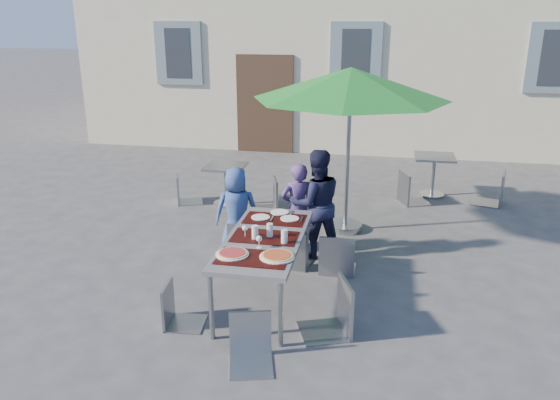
% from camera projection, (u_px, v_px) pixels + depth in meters
% --- Properties ---
extents(ground, '(90.00, 90.00, 0.00)m').
position_uv_depth(ground, '(302.00, 334.00, 5.42)').
color(ground, '#424244').
rests_on(ground, ground).
extents(dining_table, '(0.80, 1.85, 0.76)m').
position_uv_depth(dining_table, '(265.00, 242.00, 5.88)').
color(dining_table, '#45454A').
rests_on(dining_table, ground).
extents(pizza_near_left, '(0.33, 0.33, 0.03)m').
position_uv_depth(pizza_near_left, '(232.00, 253.00, 5.41)').
color(pizza_near_left, white).
rests_on(pizza_near_left, dining_table).
extents(pizza_near_right, '(0.35, 0.35, 0.03)m').
position_uv_depth(pizza_near_right, '(277.00, 256.00, 5.35)').
color(pizza_near_right, white).
rests_on(pizza_near_right, dining_table).
extents(glassware, '(0.51, 0.37, 0.15)m').
position_uv_depth(glassware, '(266.00, 233.00, 5.75)').
color(glassware, silver).
rests_on(glassware, dining_table).
extents(place_settings, '(0.60, 0.43, 0.01)m').
position_uv_depth(place_settings, '(277.00, 216.00, 6.45)').
color(place_settings, white).
rests_on(place_settings, dining_table).
extents(child_0, '(0.65, 0.52, 1.17)m').
position_uv_depth(child_0, '(237.00, 211.00, 7.14)').
color(child_0, '#334E8D').
rests_on(child_0, ground).
extents(child_1, '(0.53, 0.45, 1.22)m').
position_uv_depth(child_1, '(297.00, 208.00, 7.15)').
color(child_1, '#533B79').
rests_on(child_1, ground).
extents(child_2, '(0.79, 0.63, 1.43)m').
position_uv_depth(child_2, '(316.00, 204.00, 7.01)').
color(child_2, '#181A36').
rests_on(child_2, ground).
extents(chair_0, '(0.44, 0.44, 0.98)m').
position_uv_depth(chair_0, '(245.00, 218.00, 6.92)').
color(chair_0, gray).
rests_on(chair_0, ground).
extents(chair_1, '(0.47, 0.48, 0.94)m').
position_uv_depth(chair_1, '(293.00, 226.00, 6.72)').
color(chair_1, slate).
rests_on(chair_1, ground).
extents(chair_2, '(0.44, 0.44, 0.97)m').
position_uv_depth(chair_2, '(338.00, 230.00, 6.53)').
color(chair_2, gray).
rests_on(chair_2, ground).
extents(chair_3, '(0.41, 0.41, 0.85)m').
position_uv_depth(chair_3, '(175.00, 281.00, 5.45)').
color(chair_3, gray).
rests_on(chair_3, ground).
extents(chair_4, '(0.60, 0.59, 1.04)m').
position_uv_depth(chair_4, '(336.00, 276.00, 5.28)').
color(chair_4, gray).
rests_on(chair_4, ground).
extents(chair_5, '(0.48, 0.48, 0.88)m').
position_uv_depth(chair_5, '(250.00, 312.00, 4.84)').
color(chair_5, '#8F959A').
rests_on(chair_5, ground).
extents(patio_umbrella, '(2.72, 2.72, 2.35)m').
position_uv_depth(patio_umbrella, '(351.00, 85.00, 7.40)').
color(patio_umbrella, '#ABAEB3').
rests_on(patio_umbrella, ground).
extents(cafe_table_0, '(0.63, 0.63, 0.68)m').
position_uv_depth(cafe_table_0, '(226.00, 180.00, 9.02)').
color(cafe_table_0, '#ABAEB3').
rests_on(cafe_table_0, ground).
extents(bg_chair_l_0, '(0.52, 0.52, 0.91)m').
position_uv_depth(bg_chair_l_0, '(183.00, 172.00, 9.10)').
color(bg_chair_l_0, '#92999D').
rests_on(bg_chair_l_0, ground).
extents(bg_chair_r_0, '(0.55, 0.55, 0.98)m').
position_uv_depth(bg_chair_r_0, '(269.00, 175.00, 8.74)').
color(bg_chair_r_0, gray).
rests_on(bg_chair_r_0, ground).
extents(cafe_table_1, '(0.67, 0.67, 0.72)m').
position_uv_depth(cafe_table_1, '(434.00, 169.00, 9.46)').
color(cafe_table_1, '#ABAEB3').
rests_on(cafe_table_1, ground).
extents(bg_chair_l_1, '(0.58, 0.58, 1.01)m').
position_uv_depth(bg_chair_l_1, '(411.00, 169.00, 9.05)').
color(bg_chair_l_1, gray).
rests_on(bg_chair_l_1, ground).
extents(bg_chair_r_1, '(0.57, 0.57, 1.05)m').
position_uv_depth(bg_chair_r_1, '(498.00, 168.00, 8.98)').
color(bg_chair_r_1, gray).
rests_on(bg_chair_r_1, ground).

